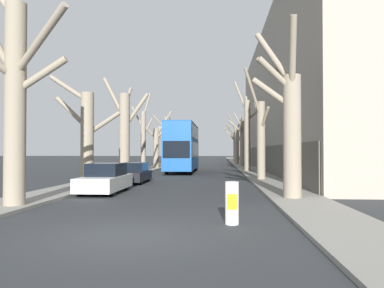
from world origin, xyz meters
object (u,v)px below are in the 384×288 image
Objects in this scene: street_tree_left_3 at (143,138)px; traffic_bollard at (232,203)px; street_tree_left_1 at (86,135)px; street_tree_right_5 at (234,143)px; street_tree_right_4 at (237,143)px; street_tree_left_2 at (125,130)px; street_tree_left_5 at (165,142)px; street_tree_right_0 at (289,121)px; parked_car_0 at (105,179)px; street_tree_left_0 at (15,95)px; parked_car_1 at (133,173)px; street_tree_right_1 at (261,136)px; street_tree_left_4 at (157,144)px; street_tree_right_2 at (247,131)px; double_decker_bus at (183,145)px; street_tree_right_3 at (242,140)px.

street_tree_left_3 is 6.65× the size of traffic_bollard.
street_tree_left_1 is 0.87× the size of street_tree_right_5.
street_tree_left_3 is 25.28m from street_tree_right_4.
street_tree_left_5 is (-0.09, 23.18, -0.44)m from street_tree_left_2.
street_tree_right_5 is (-0.08, 54.56, 0.23)m from street_tree_right_0.
parked_car_0 is at bearing -99.09° from street_tree_right_5.
street_tree_left_0 is at bearing -108.51° from parked_car_0.
street_tree_left_2 is at bearing -108.76° from street_tree_right_4.
street_tree_right_4 is 2.02× the size of parked_car_1.
street_tree_right_0 is at bearing -24.71° from street_tree_left_1.
street_tree_left_2 is 1.84× the size of parked_car_0.
parked_car_0 reaches higher than parked_car_1.
street_tree_right_1 reaches higher than street_tree_left_1.
street_tree_right_2 is (10.17, -6.11, 1.09)m from street_tree_left_4.
street_tree_right_5 is (10.10, 57.55, -0.55)m from street_tree_left_0.
street_tree_left_1 is at bearing -101.69° from street_tree_right_5.
street_tree_right_5 reaches higher than street_tree_left_4.
street_tree_right_0 is at bearing -72.32° from double_decker_bus.
street_tree_left_5 is (-0.18, 8.57, 0.39)m from street_tree_left_4.
street_tree_right_5 is 1.70× the size of parked_car_0.
street_tree_right_1 is 0.96× the size of street_tree_right_4.
street_tree_left_2 is 22.45m from street_tree_right_3.
street_tree_right_3 is 14.43m from double_decker_bus.
street_tree_left_2 reaches higher than parked_car_1.
street_tree_left_1 reaches higher than double_decker_bus.
street_tree_left_3 is 22.65m from street_tree_right_0.
double_decker_bus is 18.22m from parked_car_0.
street_tree_right_0 is at bearing 64.30° from traffic_bollard.
street_tree_right_1 is 11.36m from street_tree_right_2.
street_tree_right_4 reaches higher than street_tree_left_3.
street_tree_right_2 is (-0.04, 11.33, 0.91)m from street_tree_right_1.
parked_car_0 is at bearing -86.72° from street_tree_left_5.
street_tree_right_5 is 34.98m from double_decker_bus.
street_tree_right_3 reaches higher than traffic_bollard.
street_tree_right_0 is 43.32m from street_tree_right_4.
street_tree_right_1 is 1.05× the size of street_tree_right_5.
street_tree_left_2 reaches higher than street_tree_left_4.
street_tree_right_2 reaches higher than street_tree_left_5.
street_tree_left_3 is at bearing 89.54° from street_tree_left_2.
street_tree_left_5 is 42.45m from traffic_bollard.
street_tree_left_5 is at bearing 90.53° from street_tree_left_3.
street_tree_right_3 is (10.47, -3.28, 0.13)m from street_tree_left_5.
street_tree_right_4 is at bearing 71.24° from street_tree_left_2.
street_tree_left_5 is at bearing 162.60° from street_tree_right_3.
street_tree_right_4 reaches higher than parked_car_0.
street_tree_left_5 is 34.31m from parked_car_0.
parked_car_0 reaches higher than traffic_bollard.
street_tree_left_3 is 14.22m from street_tree_right_1.
traffic_bollard is at bearing -16.94° from street_tree_left_0.
street_tree_right_1 is at bearing 28.17° from street_tree_left_1.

